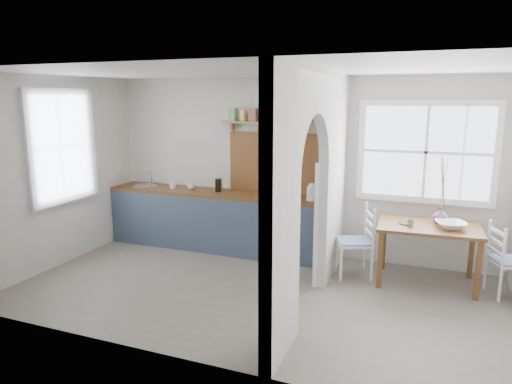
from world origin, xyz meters
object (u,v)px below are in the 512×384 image
(dining_table, at_px, (427,254))
(vase, at_px, (440,215))
(chair_right, at_px, (510,260))
(kettle, at_px, (312,192))
(chair_left, at_px, (354,241))

(dining_table, xyz_separation_m, vase, (0.12, 0.17, 0.48))
(chair_right, relative_size, kettle, 3.66)
(chair_right, xyz_separation_m, vase, (-0.79, 0.22, 0.42))
(chair_right, height_order, vase, vase)
(chair_right, xyz_separation_m, kettle, (-2.46, 0.28, 0.58))
(dining_table, relative_size, chair_right, 1.38)
(dining_table, xyz_separation_m, kettle, (-1.55, 0.23, 0.64))
(chair_left, distance_m, kettle, 0.90)
(dining_table, distance_m, chair_right, 0.91)
(dining_table, bearing_deg, chair_left, -177.60)
(kettle, bearing_deg, dining_table, 13.67)
(dining_table, relative_size, kettle, 5.07)
(chair_right, distance_m, kettle, 2.55)
(dining_table, height_order, chair_left, chair_left)
(kettle, height_order, vase, kettle)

